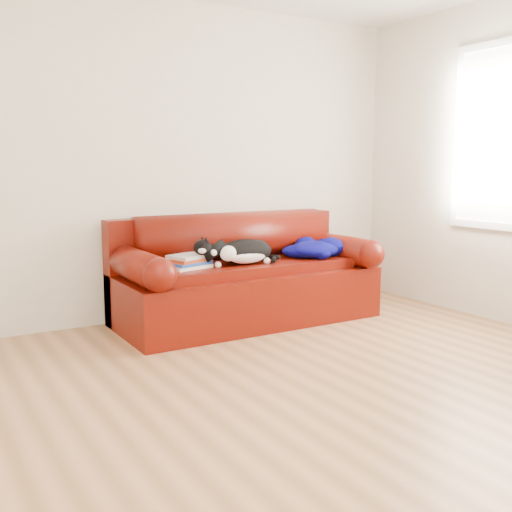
% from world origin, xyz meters
% --- Properties ---
extents(ground, '(4.50, 4.50, 0.00)m').
position_xyz_m(ground, '(0.00, 0.00, 0.00)').
color(ground, brown).
rests_on(ground, ground).
extents(room_shell, '(4.52, 4.02, 2.61)m').
position_xyz_m(room_shell, '(0.12, 0.02, 1.67)').
color(room_shell, beige).
rests_on(room_shell, ground).
extents(sofa_base, '(2.10, 0.90, 0.50)m').
position_xyz_m(sofa_base, '(0.48, 1.49, 0.24)').
color(sofa_base, '#3C0B02').
rests_on(sofa_base, ground).
extents(sofa_back, '(2.10, 1.01, 0.88)m').
position_xyz_m(sofa_back, '(0.48, 1.74, 0.54)').
color(sofa_back, '#3C0B02').
rests_on(sofa_back, ground).
extents(book_stack, '(0.35, 0.31, 0.10)m').
position_xyz_m(book_stack, '(-0.07, 1.44, 0.55)').
color(book_stack, '#EEE6CE').
rests_on(book_stack, sofa_base).
extents(cat, '(0.69, 0.33, 0.25)m').
position_xyz_m(cat, '(0.38, 1.37, 0.59)').
color(cat, black).
rests_on(cat, sofa_base).
extents(blanket, '(0.60, 0.49, 0.16)m').
position_xyz_m(blanket, '(1.08, 1.40, 0.57)').
color(blanket, '#02044A').
rests_on(blanket, sofa_base).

